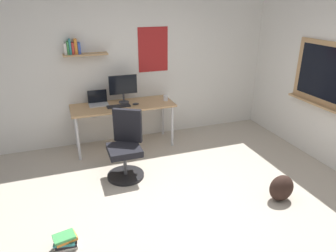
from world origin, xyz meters
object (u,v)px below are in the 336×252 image
(monitor_primary, at_px, (123,87))
(book_stack_on_floor, at_px, (66,241))
(laptop, at_px, (98,101))
(computer_mouse, at_px, (136,104))
(desk, at_px, (123,109))
(keyboard, at_px, (119,106))
(backpack, at_px, (281,188))
(coffee_mug, at_px, (166,98))
(office_chair, at_px, (126,149))

(monitor_primary, xyz_separation_m, book_stack_on_floor, (-1.11, -2.21, -0.94))
(laptop, distance_m, book_stack_on_floor, 2.47)
(laptop, height_order, computer_mouse, laptop)
(computer_mouse, bearing_deg, desk, 158.31)
(keyboard, distance_m, backpack, 2.70)
(coffee_mug, height_order, backpack, coffee_mug)
(book_stack_on_floor, bearing_deg, keyboard, 64.03)
(office_chair, xyz_separation_m, keyboard, (0.09, 0.85, 0.35))
(coffee_mug, xyz_separation_m, backpack, (0.78, -2.15, -0.62))
(computer_mouse, xyz_separation_m, coffee_mug, (0.54, 0.05, 0.03))
(coffee_mug, bearing_deg, backpack, -70.03)
(computer_mouse, height_order, book_stack_on_floor, computer_mouse)
(laptop, relative_size, backpack, 0.90)
(desk, bearing_deg, computer_mouse, -21.69)
(office_chair, relative_size, computer_mouse, 9.13)
(monitor_primary, relative_size, book_stack_on_floor, 1.86)
(computer_mouse, distance_m, coffee_mug, 0.54)
(desk, bearing_deg, laptop, 158.28)
(desk, xyz_separation_m, laptop, (-0.37, 0.15, 0.12))
(backpack, bearing_deg, computer_mouse, 122.11)
(office_chair, height_order, book_stack_on_floor, office_chair)
(coffee_mug, bearing_deg, office_chair, -135.16)
(keyboard, relative_size, book_stack_on_floor, 1.48)
(office_chair, height_order, backpack, office_chair)
(office_chair, relative_size, backpack, 2.75)
(computer_mouse, xyz_separation_m, book_stack_on_floor, (-1.27, -2.03, -0.69))
(office_chair, bearing_deg, desk, 79.42)
(office_chair, distance_m, monitor_primary, 1.22)
(backpack, bearing_deg, coffee_mug, 109.97)
(monitor_primary, height_order, book_stack_on_floor, monitor_primary)
(desk, distance_m, keyboard, 0.14)
(laptop, xyz_separation_m, backpack, (1.89, -2.32, -0.63))
(office_chair, xyz_separation_m, laptop, (-0.20, 1.08, 0.39))
(laptop, xyz_separation_m, monitor_primary, (0.42, -0.05, 0.22))
(backpack, xyz_separation_m, book_stack_on_floor, (-2.58, 0.07, -0.10))
(desk, xyz_separation_m, backpack, (1.51, -2.17, -0.50))
(desk, xyz_separation_m, office_chair, (-0.17, -0.93, -0.27))
(office_chair, height_order, laptop, laptop)
(desk, xyz_separation_m, keyboard, (-0.08, -0.08, 0.08))
(office_chair, xyz_separation_m, backpack, (1.69, -1.25, -0.24))
(office_chair, bearing_deg, coffee_mug, 44.84)
(keyboard, height_order, book_stack_on_floor, keyboard)
(desk, height_order, office_chair, office_chair)
(coffee_mug, distance_m, backpack, 2.37)
(coffee_mug, bearing_deg, monitor_primary, 169.40)
(coffee_mug, bearing_deg, laptop, 170.89)
(office_chair, bearing_deg, backpack, -36.45)
(desk, height_order, coffee_mug, coffee_mug)
(book_stack_on_floor, bearing_deg, backpack, -1.52)
(office_chair, bearing_deg, computer_mouse, 66.48)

